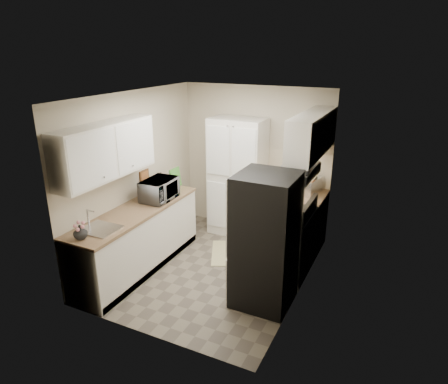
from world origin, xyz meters
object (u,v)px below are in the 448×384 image
object	(u,v)px
pantry_cabinet	(237,177)
wine_bottle	(161,183)
refrigerator	(265,241)
toaster_oven	(307,185)
microwave	(159,190)
electric_range	(286,241)

from	to	relation	value
pantry_cabinet	wine_bottle	xyz separation A→B (m)	(-0.89, -0.95, 0.06)
refrigerator	wine_bottle	xyz separation A→B (m)	(-2.03, 0.77, 0.21)
toaster_oven	microwave	bearing A→B (deg)	-134.67
wine_bottle	toaster_oven	distance (m)	2.29
refrigerator	microwave	world-z (taller)	refrigerator
pantry_cabinet	microwave	world-z (taller)	pantry_cabinet
microwave	toaster_oven	distance (m)	2.28
wine_bottle	toaster_oven	xyz separation A→B (m)	(2.08, 0.94, -0.02)
microwave	pantry_cabinet	bearing A→B (deg)	-31.93
electric_range	wine_bottle	world-z (taller)	wine_bottle
refrigerator	wine_bottle	size ratio (longest dim) A/B	6.03
pantry_cabinet	electric_range	size ratio (longest dim) A/B	1.77
electric_range	toaster_oven	xyz separation A→B (m)	(0.02, 0.91, 0.57)
wine_bottle	electric_range	bearing A→B (deg)	0.75
pantry_cabinet	microwave	bearing A→B (deg)	-119.26
electric_range	refrigerator	world-z (taller)	refrigerator
wine_bottle	toaster_oven	bearing A→B (deg)	24.28
electric_range	refrigerator	size ratio (longest dim) A/B	0.66
microwave	wine_bottle	bearing A→B (deg)	26.97
wine_bottle	toaster_oven	world-z (taller)	wine_bottle
pantry_cabinet	toaster_oven	world-z (taller)	pantry_cabinet
microwave	refrigerator	bearing A→B (deg)	-106.57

